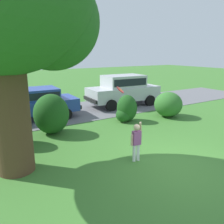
{
  "coord_description": "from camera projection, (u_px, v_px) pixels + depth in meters",
  "views": [
    {
      "loc": [
        -4.91,
        -4.34,
        3.35
      ],
      "look_at": [
        -0.36,
        2.98,
        1.1
      ],
      "focal_mm": 37.39,
      "sensor_mm": 36.0,
      "label": 1
    }
  ],
  "objects": [
    {
      "name": "ground_plane",
      "position": [
        175.0,
        168.0,
        6.92
      ],
      "size": [
        80.0,
        80.0,
        0.0
      ],
      "primitive_type": "plane",
      "color": "#3D752D"
    },
    {
      "name": "driveway_strip",
      "position": [
        73.0,
        112.0,
        13.27
      ],
      "size": [
        28.0,
        4.4,
        0.02
      ],
      "primitive_type": "cube",
      "color": "slate",
      "rests_on": "ground"
    },
    {
      "name": "oak_tree_large",
      "position": [
        4.0,
        4.0,
        5.8
      ],
      "size": [
        4.96,
        4.68,
        6.71
      ],
      "color": "#513823",
      "rests_on": "ground"
    },
    {
      "name": "shrub_near_tree",
      "position": [
        13.0,
        128.0,
        8.43
      ],
      "size": [
        1.08,
        1.1,
        1.43
      ],
      "color": "#1E511C",
      "rests_on": "ground"
    },
    {
      "name": "shrub_centre_left",
      "position": [
        51.0,
        114.0,
        9.65
      ],
      "size": [
        1.46,
        1.41,
        1.67
      ],
      "color": "#1E511C",
      "rests_on": "ground"
    },
    {
      "name": "shrub_centre",
      "position": [
        126.0,
        110.0,
        11.41
      ],
      "size": [
        1.09,
        1.04,
        1.31
      ],
      "color": "#1E511C",
      "rests_on": "ground"
    },
    {
      "name": "shrub_centre_right",
      "position": [
        168.0,
        104.0,
        12.22
      ],
      "size": [
        1.45,
        1.46,
        1.31
      ],
      "color": "#33702B",
      "rests_on": "ground"
    },
    {
      "name": "parked_sedan",
      "position": [
        36.0,
        102.0,
        11.77
      ],
      "size": [
        4.46,
        2.22,
        1.56
      ],
      "color": "#28429E",
      "rests_on": "ground"
    },
    {
      "name": "parked_suv",
      "position": [
        123.0,
        89.0,
        14.63
      ],
      "size": [
        4.77,
        2.25,
        1.92
      ],
      "color": "silver",
      "rests_on": "ground"
    },
    {
      "name": "child_thrower",
      "position": [
        136.0,
        139.0,
        7.19
      ],
      "size": [
        0.47,
        0.24,
        1.29
      ],
      "color": "white",
      "rests_on": "ground"
    },
    {
      "name": "frisbee",
      "position": [
        120.0,
        90.0,
        7.0
      ],
      "size": [
        0.31,
        0.26,
        0.27
      ],
      "color": "red"
    }
  ]
}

